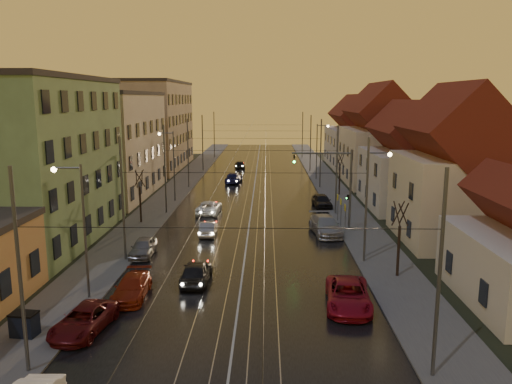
# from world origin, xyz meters

# --- Properties ---
(ground) EXTENTS (160.00, 160.00, 0.00)m
(ground) POSITION_xyz_m (0.00, 0.00, 0.00)
(ground) COLOR black
(ground) RESTS_ON ground
(road) EXTENTS (16.00, 120.00, 0.04)m
(road) POSITION_xyz_m (0.00, 40.00, 0.02)
(road) COLOR black
(road) RESTS_ON ground
(sidewalk_left) EXTENTS (4.00, 120.00, 0.15)m
(sidewalk_left) POSITION_xyz_m (-10.00, 40.00, 0.07)
(sidewalk_left) COLOR #4C4C4C
(sidewalk_left) RESTS_ON ground
(sidewalk_right) EXTENTS (4.00, 120.00, 0.15)m
(sidewalk_right) POSITION_xyz_m (10.00, 40.00, 0.07)
(sidewalk_right) COLOR #4C4C4C
(sidewalk_right) RESTS_ON ground
(tram_rail_0) EXTENTS (0.06, 120.00, 0.03)m
(tram_rail_0) POSITION_xyz_m (-2.20, 40.00, 0.06)
(tram_rail_0) COLOR gray
(tram_rail_0) RESTS_ON road
(tram_rail_1) EXTENTS (0.06, 120.00, 0.03)m
(tram_rail_1) POSITION_xyz_m (-0.77, 40.00, 0.06)
(tram_rail_1) COLOR gray
(tram_rail_1) RESTS_ON road
(tram_rail_2) EXTENTS (0.06, 120.00, 0.03)m
(tram_rail_2) POSITION_xyz_m (0.77, 40.00, 0.06)
(tram_rail_2) COLOR gray
(tram_rail_2) RESTS_ON road
(tram_rail_3) EXTENTS (0.06, 120.00, 0.03)m
(tram_rail_3) POSITION_xyz_m (2.20, 40.00, 0.06)
(tram_rail_3) COLOR gray
(tram_rail_3) RESTS_ON road
(apartment_left_1) EXTENTS (10.00, 18.00, 13.00)m
(apartment_left_1) POSITION_xyz_m (-17.50, 14.00, 6.50)
(apartment_left_1) COLOR #5F7B4E
(apartment_left_1) RESTS_ON ground
(apartment_left_2) EXTENTS (10.00, 20.00, 12.00)m
(apartment_left_2) POSITION_xyz_m (-17.50, 34.00, 6.00)
(apartment_left_2) COLOR #BCAC91
(apartment_left_2) RESTS_ON ground
(apartment_left_3) EXTENTS (10.00, 24.00, 14.00)m
(apartment_left_3) POSITION_xyz_m (-17.50, 58.00, 7.00)
(apartment_left_3) COLOR #937A5E
(apartment_left_3) RESTS_ON ground
(house_right_1) EXTENTS (8.67, 10.20, 10.80)m
(house_right_1) POSITION_xyz_m (17.00, 15.00, 5.45)
(house_right_1) COLOR beige
(house_right_1) RESTS_ON ground
(house_right_2) EXTENTS (9.18, 12.24, 9.20)m
(house_right_2) POSITION_xyz_m (17.00, 28.00, 4.64)
(house_right_2) COLOR beige
(house_right_2) RESTS_ON ground
(house_right_3) EXTENTS (9.18, 14.28, 11.50)m
(house_right_3) POSITION_xyz_m (17.00, 43.00, 5.80)
(house_right_3) COLOR beige
(house_right_3) RESTS_ON ground
(house_right_4) EXTENTS (9.18, 16.32, 10.00)m
(house_right_4) POSITION_xyz_m (17.00, 61.00, 5.05)
(house_right_4) COLOR beige
(house_right_4) RESTS_ON ground
(catenary_pole_l_0) EXTENTS (0.16, 0.16, 9.00)m
(catenary_pole_l_0) POSITION_xyz_m (-8.60, -6.00, 4.50)
(catenary_pole_l_0) COLOR #595B60
(catenary_pole_l_0) RESTS_ON ground
(catenary_pole_r_0) EXTENTS (0.16, 0.16, 9.00)m
(catenary_pole_r_0) POSITION_xyz_m (8.60, -6.00, 4.50)
(catenary_pole_r_0) COLOR #595B60
(catenary_pole_r_0) RESTS_ON ground
(catenary_pole_l_1) EXTENTS (0.16, 0.16, 9.00)m
(catenary_pole_l_1) POSITION_xyz_m (-8.60, 9.00, 4.50)
(catenary_pole_l_1) COLOR #595B60
(catenary_pole_l_1) RESTS_ON ground
(catenary_pole_r_1) EXTENTS (0.16, 0.16, 9.00)m
(catenary_pole_r_1) POSITION_xyz_m (8.60, 9.00, 4.50)
(catenary_pole_r_1) COLOR #595B60
(catenary_pole_r_1) RESTS_ON ground
(catenary_pole_l_2) EXTENTS (0.16, 0.16, 9.00)m
(catenary_pole_l_2) POSITION_xyz_m (-8.60, 24.00, 4.50)
(catenary_pole_l_2) COLOR #595B60
(catenary_pole_l_2) RESTS_ON ground
(catenary_pole_r_2) EXTENTS (0.16, 0.16, 9.00)m
(catenary_pole_r_2) POSITION_xyz_m (8.60, 24.00, 4.50)
(catenary_pole_r_2) COLOR #595B60
(catenary_pole_r_2) RESTS_ON ground
(catenary_pole_l_3) EXTENTS (0.16, 0.16, 9.00)m
(catenary_pole_l_3) POSITION_xyz_m (-8.60, 39.00, 4.50)
(catenary_pole_l_3) COLOR #595B60
(catenary_pole_l_3) RESTS_ON ground
(catenary_pole_r_3) EXTENTS (0.16, 0.16, 9.00)m
(catenary_pole_r_3) POSITION_xyz_m (8.60, 39.00, 4.50)
(catenary_pole_r_3) COLOR #595B60
(catenary_pole_r_3) RESTS_ON ground
(catenary_pole_l_4) EXTENTS (0.16, 0.16, 9.00)m
(catenary_pole_l_4) POSITION_xyz_m (-8.60, 54.00, 4.50)
(catenary_pole_l_4) COLOR #595B60
(catenary_pole_l_4) RESTS_ON ground
(catenary_pole_r_4) EXTENTS (0.16, 0.16, 9.00)m
(catenary_pole_r_4) POSITION_xyz_m (8.60, 54.00, 4.50)
(catenary_pole_r_4) COLOR #595B60
(catenary_pole_r_4) RESTS_ON ground
(catenary_pole_l_5) EXTENTS (0.16, 0.16, 9.00)m
(catenary_pole_l_5) POSITION_xyz_m (-8.60, 72.00, 4.50)
(catenary_pole_l_5) COLOR #595B60
(catenary_pole_l_5) RESTS_ON ground
(catenary_pole_r_5) EXTENTS (0.16, 0.16, 9.00)m
(catenary_pole_r_5) POSITION_xyz_m (8.60, 72.00, 4.50)
(catenary_pole_r_5) COLOR #595B60
(catenary_pole_r_5) RESTS_ON ground
(street_lamp_0) EXTENTS (1.75, 0.32, 8.00)m
(street_lamp_0) POSITION_xyz_m (-9.10, 2.00, 4.89)
(street_lamp_0) COLOR #595B60
(street_lamp_0) RESTS_ON ground
(street_lamp_1) EXTENTS (1.75, 0.32, 8.00)m
(street_lamp_1) POSITION_xyz_m (9.10, 10.00, 4.89)
(street_lamp_1) COLOR #595B60
(street_lamp_1) RESTS_ON ground
(street_lamp_2) EXTENTS (1.75, 0.32, 8.00)m
(street_lamp_2) POSITION_xyz_m (-9.10, 30.00, 4.89)
(street_lamp_2) COLOR #595B60
(street_lamp_2) RESTS_ON ground
(street_lamp_3) EXTENTS (1.75, 0.32, 8.00)m
(street_lamp_3) POSITION_xyz_m (9.10, 46.00, 4.89)
(street_lamp_3) COLOR #595B60
(street_lamp_3) RESTS_ON ground
(traffic_light_mast) EXTENTS (5.30, 0.32, 7.20)m
(traffic_light_mast) POSITION_xyz_m (7.99, 18.00, 4.60)
(traffic_light_mast) COLOR #595B60
(traffic_light_mast) RESTS_ON ground
(bare_tree_0) EXTENTS (1.09, 1.09, 5.11)m
(bare_tree_0) POSITION_xyz_m (-10.20, 20.00, 2.49)
(bare_tree_0) COLOR black
(bare_tree_0) RESTS_ON ground
(bare_tree_1) EXTENTS (1.09, 1.09, 5.11)m
(bare_tree_1) POSITION_xyz_m (10.20, 6.00, 2.49)
(bare_tree_1) COLOR black
(bare_tree_1) RESTS_ON ground
(bare_tree_2) EXTENTS (1.09, 1.09, 5.11)m
(bare_tree_2) POSITION_xyz_m (10.40, 34.00, 2.49)
(bare_tree_2) COLOR black
(bare_tree_2) RESTS_ON ground
(driving_car_0) EXTENTS (1.81, 4.32, 1.46)m
(driving_car_0) POSITION_xyz_m (-2.88, 4.86, 0.73)
(driving_car_0) COLOR black
(driving_car_0) RESTS_ON ground
(driving_car_1) EXTENTS (1.33, 3.72, 1.22)m
(driving_car_1) POSITION_xyz_m (-3.39, 16.00, 0.61)
(driving_car_1) COLOR #A7A8AD
(driving_car_1) RESTS_ON ground
(driving_car_2) EXTENTS (2.39, 4.85, 1.32)m
(driving_car_2) POSITION_xyz_m (-4.24, 24.12, 0.66)
(driving_car_2) COLOR white
(driving_car_2) RESTS_ON ground
(driving_car_3) EXTENTS (2.37, 5.14, 1.45)m
(driving_car_3) POSITION_xyz_m (-2.94, 42.90, 0.73)
(driving_car_3) COLOR #171945
(driving_car_3) RESTS_ON ground
(driving_car_4) EXTENTS (2.04, 3.98, 1.30)m
(driving_car_4) POSITION_xyz_m (-2.86, 57.44, 0.65)
(driving_car_4) COLOR black
(driving_car_4) RESTS_ON ground
(parked_left_1) EXTENTS (2.68, 4.74, 1.25)m
(parked_left_1) POSITION_xyz_m (-7.60, -2.10, 0.62)
(parked_left_1) COLOR #570F12
(parked_left_1) RESTS_ON ground
(parked_left_2) EXTENTS (1.92, 4.46, 1.28)m
(parked_left_2) POSITION_xyz_m (-6.34, 2.32, 0.64)
(parked_left_2) COLOR maroon
(parked_left_2) RESTS_ON ground
(parked_left_3) EXTENTS (1.63, 3.96, 1.34)m
(parked_left_3) POSITION_xyz_m (-7.60, 10.24, 0.67)
(parked_left_3) COLOR gray
(parked_left_3) RESTS_ON ground
(parked_right_0) EXTENTS (2.90, 5.45, 1.46)m
(parked_right_0) POSITION_xyz_m (6.20, 1.20, 0.73)
(parked_right_0) COLOR maroon
(parked_right_0) RESTS_ON ground
(parked_right_1) EXTENTS (2.81, 5.62, 1.57)m
(parked_right_1) POSITION_xyz_m (6.72, 16.61, 0.78)
(parked_right_1) COLOR #A5A5AA
(parked_right_1) RESTS_ON ground
(parked_right_2) EXTENTS (2.14, 4.40, 1.45)m
(parked_right_2) POSITION_xyz_m (7.58, 27.31, 0.72)
(parked_right_2) COLOR black
(parked_right_2) RESTS_ON ground
(dumpster) EXTENTS (1.30, 0.95, 1.10)m
(dumpster) POSITION_xyz_m (-10.26, -2.82, 0.70)
(dumpster) COLOR black
(dumpster) RESTS_ON sidewalk_left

